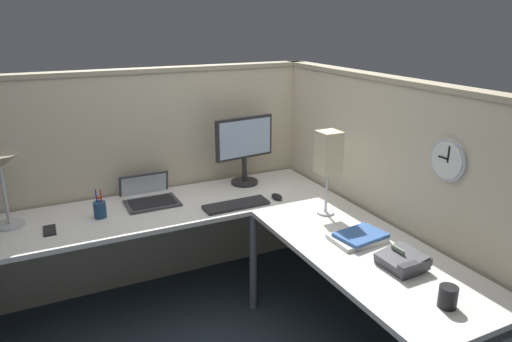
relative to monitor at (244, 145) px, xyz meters
name	(u,v)px	position (x,y,z in m)	size (l,w,h in m)	color
ground_plane	(242,327)	(-0.32, -0.64, -1.02)	(6.80, 6.80, 0.00)	#2D3842
cubicle_wall_back	(145,179)	(-0.68, 0.23, -0.23)	(2.57, 0.12, 1.58)	beige
cubicle_wall_right	(385,205)	(0.55, -0.90, -0.23)	(0.12, 2.37, 1.58)	beige
desk	(221,247)	(-0.47, -0.69, -0.39)	(2.35, 2.15, 0.73)	silver
monitor	(244,145)	(0.00, 0.00, 0.00)	(0.46, 0.20, 0.50)	#232326
laptop	(149,196)	(-0.72, -0.01, -0.27)	(0.34, 0.38, 0.22)	#38383D
keyboard	(236,205)	(-0.23, -0.38, -0.28)	(0.43, 0.14, 0.02)	#232326
computer_mouse	(277,197)	(0.07, -0.38, -0.28)	(0.06, 0.10, 0.03)	black
pen_cup	(100,209)	(-1.06, -0.17, -0.24)	(0.08, 0.08, 0.18)	navy
cell_phone	(50,230)	(-1.35, -0.25, -0.29)	(0.07, 0.14, 0.01)	black
office_phone	(403,261)	(0.19, -1.46, -0.26)	(0.19, 0.21, 0.11)	#38383D
book_stack	(359,237)	(0.18, -1.12, -0.27)	(0.30, 0.23, 0.04)	silver
desk_lamp_paper	(328,155)	(0.23, -0.73, 0.09)	(0.13, 0.13, 0.53)	#B7BABF
coffee_mug	(448,297)	(0.13, -1.79, -0.25)	(0.08, 0.08, 0.10)	black
wall_clock	(449,160)	(0.50, -1.38, 0.20)	(0.04, 0.22, 0.22)	#B7BABF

